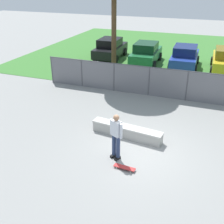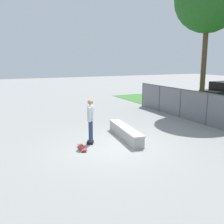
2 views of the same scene
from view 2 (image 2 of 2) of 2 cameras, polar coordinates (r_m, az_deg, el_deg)
ground_plane at (r=10.49m, az=0.24°, el=-7.47°), size 80.00×80.00×0.00m
concrete_ledge at (r=11.52m, az=2.87°, el=-4.43°), size 3.17×0.86×0.50m
skateboarder at (r=10.61m, az=-4.67°, el=-1.63°), size 0.55×0.40×1.82m
skateboard at (r=10.23m, az=-6.48°, el=-7.62°), size 0.81×0.26×0.09m
chainlink_fence at (r=13.68m, az=22.93°, el=0.11°), size 14.87×0.07×1.71m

